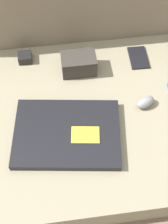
% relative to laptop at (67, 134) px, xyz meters
% --- Properties ---
extents(ground_plane, '(8.00, 8.00, 0.00)m').
position_rel_laptop_xyz_m(ground_plane, '(0.07, 0.07, -0.14)').
color(ground_plane, '#7A6651').
extents(couch_seat, '(1.20, 0.69, 0.13)m').
position_rel_laptop_xyz_m(couch_seat, '(0.07, 0.07, -0.08)').
color(couch_seat, gray).
rests_on(couch_seat, ground_plane).
extents(laptop, '(0.37, 0.29, 0.03)m').
position_rel_laptop_xyz_m(laptop, '(0.00, 0.00, 0.00)').
color(laptop, black).
rests_on(laptop, couch_seat).
extents(computer_mouse, '(0.08, 0.06, 0.04)m').
position_rel_laptop_xyz_m(computer_mouse, '(0.28, 0.08, 0.01)').
color(computer_mouse, gray).
rests_on(computer_mouse, couch_seat).
extents(phone_silver, '(0.07, 0.11, 0.01)m').
position_rel_laptop_xyz_m(phone_silver, '(0.31, 0.30, -0.01)').
color(phone_silver, black).
rests_on(phone_silver, couch_seat).
extents(camera_pouch, '(0.13, 0.08, 0.07)m').
position_rel_laptop_xyz_m(camera_pouch, '(0.07, 0.27, 0.02)').
color(camera_pouch, '#38332D').
rests_on(camera_pouch, couch_seat).
extents(charger_brick, '(0.05, 0.05, 0.03)m').
position_rel_laptop_xyz_m(charger_brick, '(-0.13, 0.35, 0.00)').
color(charger_brick, black).
rests_on(charger_brick, couch_seat).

